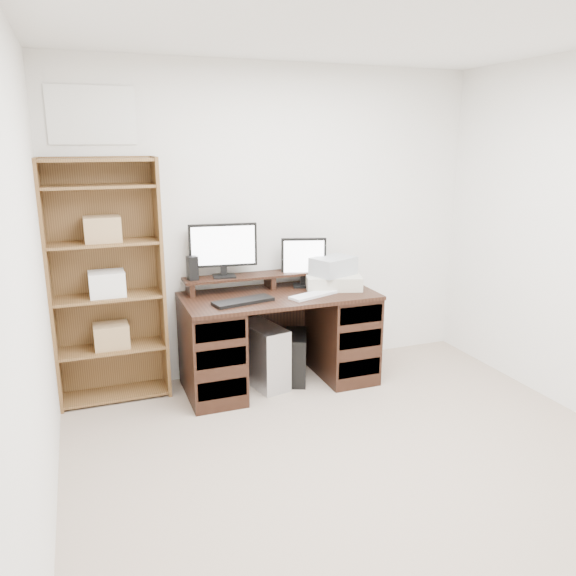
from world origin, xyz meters
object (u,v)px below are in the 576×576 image
monitor_small (304,260)px  bookshelf (107,280)px  tower_silver (263,355)px  desk (279,337)px  tower_black (296,357)px  printer (333,281)px  monitor_wide (223,247)px

monitor_small → bookshelf: bearing=-165.7°
monitor_small → tower_silver: bearing=-145.4°
desk → tower_black: bearing=5.2°
desk → printer: printer is taller
tower_silver → tower_black: bearing=-14.8°
desk → tower_silver: bearing=168.0°
desk → tower_silver: (-0.12, 0.03, -0.14)m
monitor_wide → tower_black: size_ratio=1.23×
monitor_small → monitor_wide: bearing=-169.4°
desk → printer: (0.48, 0.03, 0.42)m
printer → bookshelf: bookshelf is taller
monitor_wide → desk: bearing=-23.5°
tower_black → desk: bearing=-152.0°
desk → monitor_small: (0.27, 0.16, 0.58)m
bookshelf → monitor_wide: bearing=0.7°
monitor_wide → monitor_small: bearing=1.6°
printer → monitor_wide: bearing=-175.9°
tower_black → monitor_wide: bearing=-178.9°
printer → tower_black: 0.69m
monitor_small → tower_black: (-0.12, -0.14, -0.77)m
desk → printer: bearing=3.1°
tower_black → printer: bearing=24.8°
monitor_small → printer: monitor_small is taller
printer → bookshelf: size_ratio=0.24×
desk → tower_silver: 0.19m
printer → monitor_small: bearing=164.1°
tower_silver → bookshelf: bearing=158.4°
tower_black → bookshelf: bookshelf is taller
desk → monitor_wide: bearing=149.2°
monitor_wide → tower_black: (0.53, -0.21, -0.91)m
printer → tower_silver: printer is taller
monitor_wide → monitor_small: (0.65, -0.07, -0.14)m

